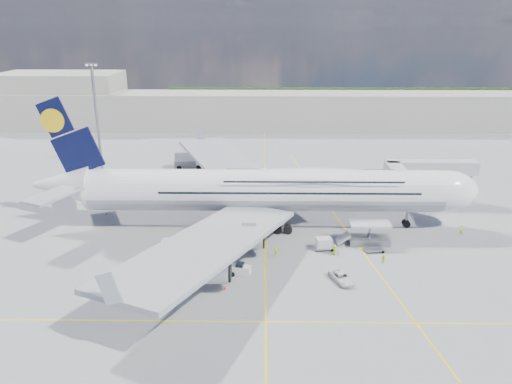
{
  "coord_description": "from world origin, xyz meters",
  "views": [
    {
      "loc": [
        -0.4,
        -72.15,
        34.64
      ],
      "look_at": [
        -1.59,
        8.0,
        7.08
      ],
      "focal_mm": 35.0,
      "sensor_mm": 36.0,
      "label": 1
    }
  ],
  "objects_px": {
    "cone_wing_right_outer": "(225,287)",
    "service_van": "(341,278)",
    "cargo_loader": "(368,236)",
    "dolly_row_b": "(175,258)",
    "crew_loader": "(383,259)",
    "crew_van": "(335,250)",
    "dolly_row_a": "(137,279)",
    "dolly_row_c": "(166,243)",
    "catering_truck_inner": "(262,178)",
    "cone_wing_right_inner": "(201,240)",
    "catering_truck_outer": "(189,161)",
    "jet_bridge": "(419,172)",
    "dolly_nose_far": "(375,249)",
    "baggage_tug": "(240,270)",
    "dolly_nose_near": "(324,244)",
    "cone_tail": "(106,213)",
    "dolly_back": "(170,245)",
    "crew_wing": "(202,238)",
    "crew_nose": "(461,230)",
    "cone_wing_left_inner": "(189,194)",
    "crew_tug": "(275,253)",
    "cone_nose": "(427,210)",
    "cone_wing_left_outer": "(178,175)",
    "airliner": "(267,189)",
    "light_mast": "(97,116)"
  },
  "relations": [
    {
      "from": "dolly_back",
      "to": "crew_tug",
      "type": "relative_size",
      "value": 2.03
    },
    {
      "from": "dolly_back",
      "to": "service_van",
      "type": "height_order",
      "value": "dolly_back"
    },
    {
      "from": "dolly_nose_near",
      "to": "crew_loader",
      "type": "distance_m",
      "value": 9.7
    },
    {
      "from": "light_mast",
      "to": "cone_nose",
      "type": "bearing_deg",
      "value": -21.18
    },
    {
      "from": "baggage_tug",
      "to": "catering_truck_inner",
      "type": "xyz_separation_m",
      "value": [
        2.96,
        41.33,
        0.82
      ]
    },
    {
      "from": "crew_nose",
      "to": "cone_tail",
      "type": "relative_size",
      "value": 3.79
    },
    {
      "from": "cargo_loader",
      "to": "crew_wing",
      "type": "relative_size",
      "value": 4.31
    },
    {
      "from": "cone_wing_left_inner",
      "to": "cone_wing_right_outer",
      "type": "bearing_deg",
      "value": -74.79
    },
    {
      "from": "airliner",
      "to": "crew_tug",
      "type": "bearing_deg",
      "value": -83.98
    },
    {
      "from": "crew_loader",
      "to": "crew_van",
      "type": "height_order",
      "value": "crew_van"
    },
    {
      "from": "baggage_tug",
      "to": "crew_loader",
      "type": "height_order",
      "value": "baggage_tug"
    },
    {
      "from": "dolly_row_a",
      "to": "cone_wing_left_inner",
      "type": "bearing_deg",
      "value": 69.19
    },
    {
      "from": "jet_bridge",
      "to": "dolly_nose_far",
      "type": "relative_size",
      "value": 5.7
    },
    {
      "from": "cone_wing_right_outer",
      "to": "crew_tug",
      "type": "bearing_deg",
      "value": 54.01
    },
    {
      "from": "dolly_row_a",
      "to": "dolly_row_b",
      "type": "distance_m",
      "value": 6.83
    },
    {
      "from": "cargo_loader",
      "to": "crew_nose",
      "type": "distance_m",
      "value": 16.89
    },
    {
      "from": "catering_truck_inner",
      "to": "cone_wing_right_inner",
      "type": "relative_size",
      "value": 10.08
    },
    {
      "from": "dolly_nose_far",
      "to": "crew_wing",
      "type": "xyz_separation_m",
      "value": [
        -27.65,
        2.49,
        0.64
      ]
    },
    {
      "from": "airliner",
      "to": "crew_loader",
      "type": "relative_size",
      "value": 50.22
    },
    {
      "from": "dolly_back",
      "to": "cone_wing_left_inner",
      "type": "xyz_separation_m",
      "value": [
        -0.86,
        26.77,
        -0.81
      ]
    },
    {
      "from": "cargo_loader",
      "to": "dolly_nose_far",
      "type": "relative_size",
      "value": 2.59
    },
    {
      "from": "dolly_nose_far",
      "to": "catering_truck_outer",
      "type": "xyz_separation_m",
      "value": [
        -36.13,
        46.44,
        1.66
      ]
    },
    {
      "from": "cone_wing_left_inner",
      "to": "dolly_nose_far",
      "type": "bearing_deg",
      "value": -38.23
    },
    {
      "from": "catering_truck_outer",
      "to": "baggage_tug",
      "type": "bearing_deg",
      "value": -82.89
    },
    {
      "from": "cone_wing_left_inner",
      "to": "jet_bridge",
      "type": "bearing_deg",
      "value": -6.42
    },
    {
      "from": "dolly_row_c",
      "to": "catering_truck_inner",
      "type": "bearing_deg",
      "value": 66.84
    },
    {
      "from": "dolly_nose_near",
      "to": "cone_tail",
      "type": "bearing_deg",
      "value": 152.22
    },
    {
      "from": "dolly_back",
      "to": "cone_tail",
      "type": "bearing_deg",
      "value": 135.38
    },
    {
      "from": "dolly_row_a",
      "to": "dolly_nose_near",
      "type": "distance_m",
      "value": 29.43
    },
    {
      "from": "crew_loader",
      "to": "cone_tail",
      "type": "relative_size",
      "value": 3.02
    },
    {
      "from": "cone_wing_right_outer",
      "to": "service_van",
      "type": "bearing_deg",
      "value": 7.97
    },
    {
      "from": "dolly_nose_far",
      "to": "catering_truck_inner",
      "type": "distance_m",
      "value": 37.92
    },
    {
      "from": "dolly_nose_near",
      "to": "service_van",
      "type": "distance_m",
      "value": 10.38
    },
    {
      "from": "crew_loader",
      "to": "cone_wing_right_inner",
      "type": "relative_size",
      "value": 2.53
    },
    {
      "from": "catering_truck_inner",
      "to": "cone_wing_left_outer",
      "type": "bearing_deg",
      "value": 135.51
    },
    {
      "from": "dolly_row_c",
      "to": "catering_truck_inner",
      "type": "height_order",
      "value": "catering_truck_inner"
    },
    {
      "from": "dolly_row_b",
      "to": "cone_wing_right_outer",
      "type": "height_order",
      "value": "dolly_row_b"
    },
    {
      "from": "dolly_row_b",
      "to": "cargo_loader",
      "type": "bearing_deg",
      "value": 1.22
    },
    {
      "from": "dolly_row_a",
      "to": "crew_nose",
      "type": "xyz_separation_m",
      "value": [
        51.45,
        16.56,
        0.69
      ]
    },
    {
      "from": "dolly_row_c",
      "to": "crew_van",
      "type": "height_order",
      "value": "crew_van"
    },
    {
      "from": "dolly_row_c",
      "to": "cone_wing_left_outer",
      "type": "distance_m",
      "value": 38.74
    },
    {
      "from": "crew_van",
      "to": "crew_loader",
      "type": "bearing_deg",
      "value": -139.26
    },
    {
      "from": "cargo_loader",
      "to": "dolly_row_b",
      "type": "relative_size",
      "value": 2.27
    },
    {
      "from": "cone_nose",
      "to": "cone_wing_right_outer",
      "type": "xyz_separation_m",
      "value": [
        -36.62,
        -29.67,
        -0.01
      ]
    },
    {
      "from": "catering_truck_inner",
      "to": "service_van",
      "type": "distance_m",
      "value": 44.62
    },
    {
      "from": "crew_loader",
      "to": "crew_wing",
      "type": "bearing_deg",
      "value": -150.79
    },
    {
      "from": "cone_wing_right_inner",
      "to": "catering_truck_outer",
      "type": "bearing_deg",
      "value": 100.68
    },
    {
      "from": "dolly_nose_near",
      "to": "crew_van",
      "type": "xyz_separation_m",
      "value": [
        1.49,
        -1.76,
        -0.26
      ]
    },
    {
      "from": "catering_truck_outer",
      "to": "crew_wing",
      "type": "bearing_deg",
      "value": -87.51
    },
    {
      "from": "dolly_back",
      "to": "crew_nose",
      "type": "bearing_deg",
      "value": 10.09
    }
  ]
}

